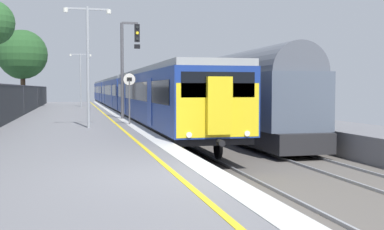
# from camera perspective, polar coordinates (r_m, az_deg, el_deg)

# --- Properties ---
(ground) EXTENTS (17.40, 110.00, 1.21)m
(ground) POSITION_cam_1_polar(r_m,az_deg,el_deg) (10.59, 14.49, -9.53)
(ground) COLOR slate
(commuter_train_at_platform) EXTENTS (2.83, 61.34, 3.81)m
(commuter_train_at_platform) POSITION_cam_1_polar(r_m,az_deg,el_deg) (45.03, -8.17, 2.56)
(commuter_train_at_platform) COLOR navy
(commuter_train_at_platform) RESTS_ON ground
(freight_train_adjacent_track) EXTENTS (2.60, 40.25, 4.47)m
(freight_train_adjacent_track) POSITION_cam_1_polar(r_m,az_deg,el_deg) (37.23, -0.73, 2.74)
(freight_train_adjacent_track) COLOR #232326
(freight_train_adjacent_track) RESTS_ON ground
(signal_gantry) EXTENTS (1.10, 0.24, 5.43)m
(signal_gantry) POSITION_cam_1_polar(r_m,az_deg,el_deg) (27.47, -7.73, 6.61)
(signal_gantry) COLOR #47474C
(signal_gantry) RESTS_ON ground
(speed_limit_sign) EXTENTS (0.59, 0.08, 2.43)m
(speed_limit_sign) POSITION_cam_1_polar(r_m,az_deg,el_deg) (22.93, -7.42, 2.77)
(speed_limit_sign) COLOR #59595B
(speed_limit_sign) RESTS_ON ground
(platform_lamp_mid) EXTENTS (2.00, 0.20, 5.19)m
(platform_lamp_mid) POSITION_cam_1_polar(r_m,az_deg,el_deg) (21.28, -12.20, 6.84)
(platform_lamp_mid) COLOR #93999E
(platform_lamp_mid) RESTS_ON ground
(platform_lamp_far) EXTENTS (2.00, 0.20, 4.97)m
(platform_lamp_far) POSITION_cam_1_polar(r_m,az_deg,el_deg) (46.10, -13.03, 4.65)
(platform_lamp_far) COLOR #93999E
(platform_lamp_far) RESTS_ON ground
(background_tree_left) EXTENTS (4.51, 4.51, 7.09)m
(background_tree_left) POSITION_cam_1_polar(r_m,az_deg,el_deg) (47.16, -19.48, 6.56)
(background_tree_left) COLOR #473323
(background_tree_left) RESTS_ON ground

